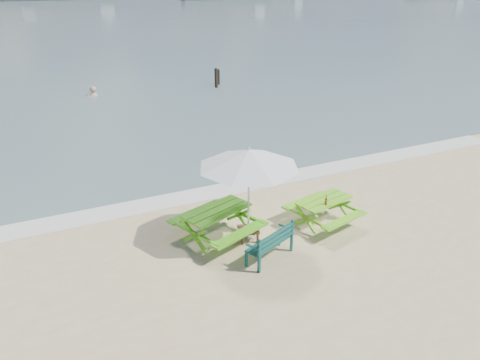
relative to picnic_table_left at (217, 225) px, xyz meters
name	(u,v)px	position (x,y,z in m)	size (l,w,h in m)	color
sea	(34,12)	(1.24, 82.92, -0.38)	(300.00, 300.00, 0.00)	slate
foam_strip	(223,190)	(1.24, 2.52, -0.38)	(22.00, 0.90, 0.01)	silver
picnic_table_left	(217,225)	(0.00, 0.00, 0.00)	(2.19, 2.30, 0.79)	#51B31B
picnic_table_right	(323,212)	(2.74, -0.48, -0.05)	(1.79, 1.91, 0.70)	#65B81B
park_bench	(269,249)	(0.72, -1.29, -0.14)	(1.32, 0.86, 0.78)	#10433F
side_table	(248,234)	(0.65, -0.36, -0.22)	(0.57, 0.57, 0.31)	brown
patio_umbrella	(249,158)	(0.65, -0.36, 1.73)	(2.86, 2.86, 2.33)	silver
beer_bottle	(326,202)	(2.60, -0.73, 0.40)	(0.06, 0.06, 0.25)	#905714
swimmer	(94,103)	(-0.20, 16.40, -0.80)	(0.75, 0.59, 1.83)	tan
mooring_pilings	(217,79)	(6.65, 15.61, 0.02)	(0.57, 0.77, 1.28)	black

